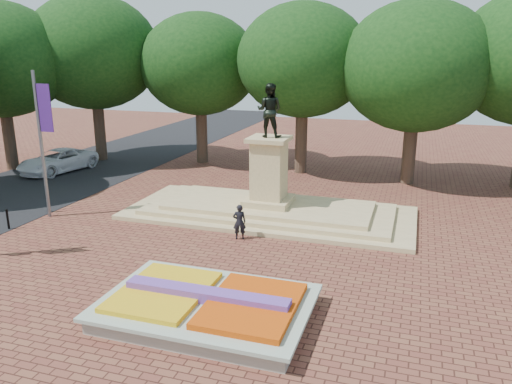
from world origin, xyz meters
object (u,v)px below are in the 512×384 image
at_px(flower_bed, 207,306).
at_px(van, 58,161).
at_px(monument, 269,198).
at_px(pedestrian, 239,222).

bearing_deg(flower_bed, van, 139.78).
height_order(flower_bed, monument, monument).
distance_m(monument, pedestrian, 3.51).
xyz_separation_m(monument, van, (-16.07, 4.46, -0.13)).
bearing_deg(van, pedestrian, -15.46).
relative_size(monument, van, 2.59).
relative_size(van, pedestrian, 3.48).
bearing_deg(monument, pedestrian, -94.47).
bearing_deg(van, monument, -4.22).
xyz_separation_m(flower_bed, van, (-17.10, 14.46, 0.37)).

